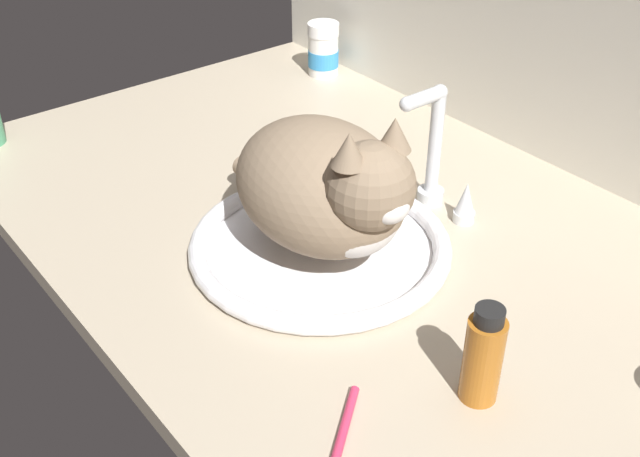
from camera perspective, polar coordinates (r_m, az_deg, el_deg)
countertop at (r=114.85cm, az=0.90°, el=0.05°), size 122.77×77.18×3.00cm
backsplash_wall at (r=131.69cm, az=14.93°, el=13.76°), size 122.77×2.40×44.93cm
sink_basin at (r=106.50cm, az=-0.00°, el=-1.28°), size 35.96×35.96×2.57cm
faucet at (r=115.35cm, az=8.13°, el=4.91°), size 16.90×9.39×19.05cm
cat at (r=99.58cm, az=0.61°, el=3.06°), size 37.21×21.88×21.09cm
pill_bottle at (r=159.87cm, az=0.24°, el=12.87°), size 6.26×6.26×10.64cm
amber_bottle at (r=84.66cm, az=11.86°, el=-9.16°), size 4.24×4.24×12.23cm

